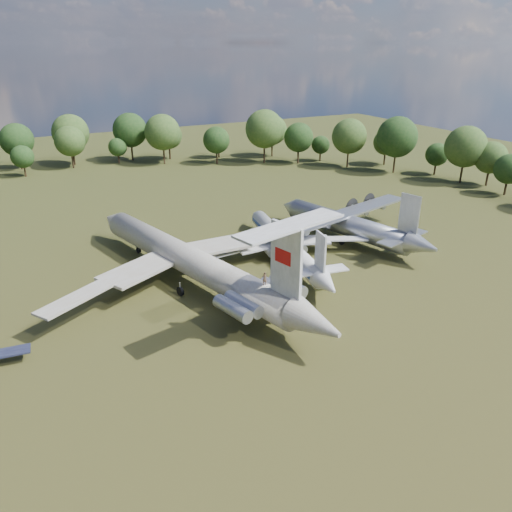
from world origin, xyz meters
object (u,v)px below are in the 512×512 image
tu104_jet (285,247)px  person_on_il62 (265,278)px  il62_airliner (190,266)px  an12_transport (347,227)px

tu104_jet → person_on_il62: size_ratio=22.74×
il62_airliner → person_on_il62: person_on_il62 is taller
tu104_jet → person_on_il62: bearing=-117.5°
an12_transport → tu104_jet: bearing=174.5°
il62_airliner → person_on_il62: 16.85m
il62_airliner → tu104_jet: il62_airliner is taller
il62_airliner → tu104_jet: (17.47, 1.77, -0.95)m
tu104_jet → person_on_il62: 22.68m
an12_transport → person_on_il62: person_on_il62 is taller
il62_airliner → tu104_jet: bearing=-8.6°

